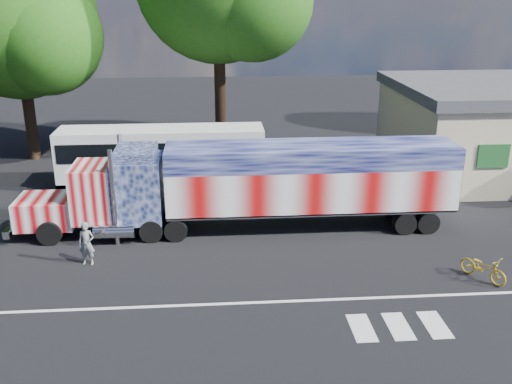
{
  "coord_description": "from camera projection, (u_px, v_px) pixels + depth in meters",
  "views": [
    {
      "loc": [
        -1.75,
        -20.16,
        10.25
      ],
      "look_at": [
        0.0,
        3.0,
        1.9
      ],
      "focal_mm": 40.0,
      "sensor_mm": 36.0,
      "label": 1
    }
  ],
  "objects": [
    {
      "name": "semi_truck",
      "position": [
        256.0,
        184.0,
        24.99
      ],
      "size": [
        19.47,
        3.07,
        4.15
      ],
      "color": "black",
      "rests_on": "ground"
    },
    {
      "name": "ground",
      "position": [
        262.0,
        263.0,
        22.51
      ],
      "size": [
        100.0,
        100.0,
        0.0
      ],
      "primitive_type": "plane",
      "color": "black"
    },
    {
      "name": "bicycle",
      "position": [
        483.0,
        268.0,
        21.07
      ],
      "size": [
        1.58,
        1.91,
        0.98
      ],
      "primitive_type": "imported",
      "rotation": [
        0.0,
        0.0,
        0.59
      ],
      "color": "gold",
      "rests_on": "ground"
    },
    {
      "name": "lane_markings",
      "position": [
        322.0,
        312.0,
        19.09
      ],
      "size": [
        30.0,
        2.67,
        0.01
      ],
      "color": "silver",
      "rests_on": "ground"
    },
    {
      "name": "coach_bus",
      "position": [
        162.0,
        156.0,
        30.81
      ],
      "size": [
        10.97,
        2.55,
        3.19
      ],
      "color": "white",
      "rests_on": "ground"
    },
    {
      "name": "tree_nw_a",
      "position": [
        19.0,
        19.0,
        33.37
      ],
      "size": [
        9.87,
        9.4,
        13.24
      ],
      "color": "black",
      "rests_on": "ground"
    },
    {
      "name": "woman",
      "position": [
        87.0,
        244.0,
        22.15
      ],
      "size": [
        0.68,
        0.5,
        1.74
      ],
      "primitive_type": "imported",
      "rotation": [
        0.0,
        0.0,
        -0.13
      ],
      "color": "slate",
      "rests_on": "ground"
    }
  ]
}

